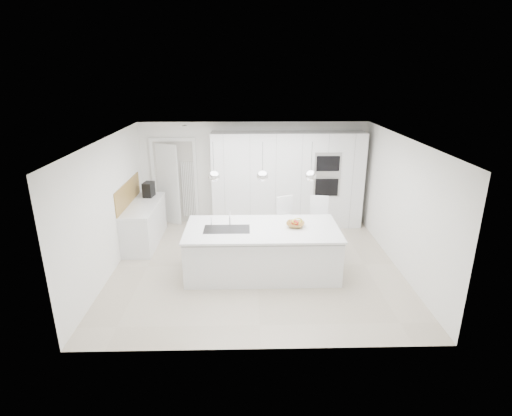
{
  "coord_description": "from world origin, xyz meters",
  "views": [
    {
      "loc": [
        -0.18,
        -7.08,
        3.66
      ],
      "look_at": [
        0.0,
        0.3,
        1.1
      ],
      "focal_mm": 28.0,
      "sensor_mm": 36.0,
      "label": 1
    }
  ],
  "objects_px": {
    "island_base": "(262,252)",
    "bar_stool_right": "(319,226)",
    "espresso_machine": "(149,189)",
    "bar_stool_left": "(285,225)",
    "fruit_bowl": "(295,225)"
  },
  "relations": [
    {
      "from": "island_base",
      "to": "espresso_machine",
      "type": "distance_m",
      "value": 3.32
    },
    {
      "from": "fruit_bowl",
      "to": "bar_stool_right",
      "type": "distance_m",
      "value": 1.05
    },
    {
      "from": "bar_stool_right",
      "to": "bar_stool_left",
      "type": "bearing_deg",
      "value": -175.23
    },
    {
      "from": "fruit_bowl",
      "to": "bar_stool_left",
      "type": "bearing_deg",
      "value": 97.32
    },
    {
      "from": "fruit_bowl",
      "to": "bar_stool_right",
      "type": "height_order",
      "value": "bar_stool_right"
    },
    {
      "from": "espresso_machine",
      "to": "bar_stool_left",
      "type": "relative_size",
      "value": 0.29
    },
    {
      "from": "espresso_machine",
      "to": "bar_stool_left",
      "type": "xyz_separation_m",
      "value": [
        3.04,
        -1.11,
        -0.48
      ]
    },
    {
      "from": "bar_stool_left",
      "to": "bar_stool_right",
      "type": "distance_m",
      "value": 0.72
    },
    {
      "from": "island_base",
      "to": "bar_stool_right",
      "type": "xyz_separation_m",
      "value": [
        1.23,
        0.88,
        0.17
      ]
    },
    {
      "from": "island_base",
      "to": "bar_stool_left",
      "type": "xyz_separation_m",
      "value": [
        0.51,
        0.95,
        0.16
      ]
    },
    {
      "from": "bar_stool_left",
      "to": "bar_stool_right",
      "type": "relative_size",
      "value": 0.98
    },
    {
      "from": "bar_stool_left",
      "to": "island_base",
      "type": "bearing_deg",
      "value": -142.06
    },
    {
      "from": "island_base",
      "to": "bar_stool_right",
      "type": "relative_size",
      "value": 2.34
    },
    {
      "from": "bar_stool_left",
      "to": "bar_stool_right",
      "type": "xyz_separation_m",
      "value": [
        0.72,
        -0.07,
        0.01
      ]
    },
    {
      "from": "island_base",
      "to": "fruit_bowl",
      "type": "xyz_separation_m",
      "value": [
        0.62,
        0.09,
        0.51
      ]
    }
  ]
}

